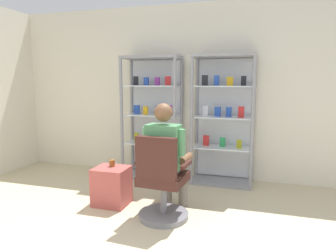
{
  "coord_description": "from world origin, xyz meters",
  "views": [
    {
      "loc": [
        1.06,
        -1.78,
        1.52
      ],
      "look_at": [
        0.04,
        1.62,
        1.0
      ],
      "focal_mm": 32.71,
      "sensor_mm": 36.0,
      "label": 1
    }
  ],
  "objects_px": {
    "display_cabinet_left": "(153,117)",
    "display_cabinet_right": "(223,119)",
    "seated_shopkeeper": "(167,154)",
    "storage_crate": "(112,186)",
    "tea_glass": "(112,163)",
    "office_chair": "(162,186)"
  },
  "relations": [
    {
      "from": "seated_shopkeeper",
      "to": "storage_crate",
      "type": "xyz_separation_m",
      "value": [
        -0.74,
        0.07,
        -0.48
      ]
    },
    {
      "from": "display_cabinet_right",
      "to": "storage_crate",
      "type": "xyz_separation_m",
      "value": [
        -1.2,
        -1.26,
        -0.73
      ]
    },
    {
      "from": "display_cabinet_right",
      "to": "tea_glass",
      "type": "xyz_separation_m",
      "value": [
        -1.22,
        -1.21,
        -0.45
      ]
    },
    {
      "from": "display_cabinet_left",
      "to": "storage_crate",
      "type": "relative_size",
      "value": 4.05
    },
    {
      "from": "display_cabinet_left",
      "to": "office_chair",
      "type": "bearing_deg",
      "value": -67.43
    },
    {
      "from": "display_cabinet_right",
      "to": "storage_crate",
      "type": "relative_size",
      "value": 4.05
    },
    {
      "from": "display_cabinet_right",
      "to": "office_chair",
      "type": "xyz_separation_m",
      "value": [
        -0.48,
        -1.5,
        -0.57
      ]
    },
    {
      "from": "office_chair",
      "to": "seated_shopkeeper",
      "type": "height_order",
      "value": "seated_shopkeeper"
    },
    {
      "from": "display_cabinet_right",
      "to": "seated_shopkeeper",
      "type": "height_order",
      "value": "display_cabinet_right"
    },
    {
      "from": "office_chair",
      "to": "seated_shopkeeper",
      "type": "xyz_separation_m",
      "value": [
        0.01,
        0.16,
        0.32
      ]
    },
    {
      "from": "display_cabinet_left",
      "to": "tea_glass",
      "type": "bearing_deg",
      "value": -95.72
    },
    {
      "from": "display_cabinet_left",
      "to": "office_chair",
      "type": "relative_size",
      "value": 1.98
    },
    {
      "from": "display_cabinet_right",
      "to": "storage_crate",
      "type": "height_order",
      "value": "display_cabinet_right"
    },
    {
      "from": "seated_shopkeeper",
      "to": "office_chair",
      "type": "bearing_deg",
      "value": -93.84
    },
    {
      "from": "storage_crate",
      "to": "display_cabinet_left",
      "type": "bearing_deg",
      "value": 85.26
    },
    {
      "from": "display_cabinet_left",
      "to": "storage_crate",
      "type": "distance_m",
      "value": 1.46
    },
    {
      "from": "display_cabinet_right",
      "to": "office_chair",
      "type": "bearing_deg",
      "value": -107.6
    },
    {
      "from": "seated_shopkeeper",
      "to": "storage_crate",
      "type": "bearing_deg",
      "value": 174.27
    },
    {
      "from": "office_chair",
      "to": "storage_crate",
      "type": "distance_m",
      "value": 0.78
    },
    {
      "from": "display_cabinet_left",
      "to": "display_cabinet_right",
      "type": "height_order",
      "value": "same"
    },
    {
      "from": "seated_shopkeeper",
      "to": "tea_glass",
      "type": "height_order",
      "value": "seated_shopkeeper"
    },
    {
      "from": "display_cabinet_left",
      "to": "display_cabinet_right",
      "type": "xyz_separation_m",
      "value": [
        1.1,
        -0.0,
        0.0
      ]
    }
  ]
}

